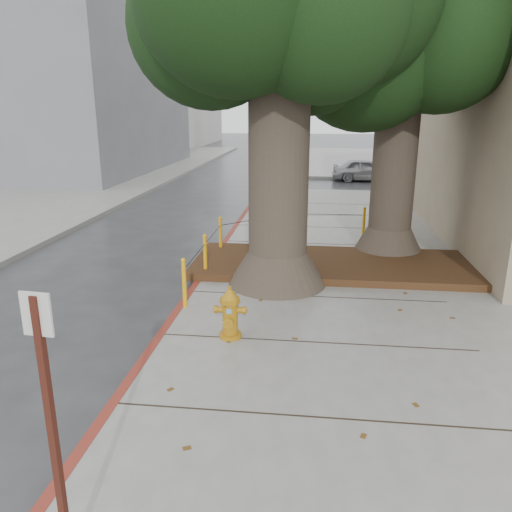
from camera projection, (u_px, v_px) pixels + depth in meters
The scene contains 13 objects.
ground at pixel (283, 349), 7.97m from camera, with size 140.00×140.00×0.00m, color #28282B.
sidewalk_far at pixel (394, 160), 35.82m from camera, with size 16.00×20.00×0.15m, color slate.
curb_red at pixel (196, 286), 10.55m from camera, with size 0.14×26.00×0.16m, color maroon.
planter_bed at pixel (333, 264), 11.51m from camera, with size 6.40×2.60×0.16m, color black.
building_far_grey at pixel (51, 67), 28.89m from camera, with size 12.00×16.00×12.00m, color slate.
building_far_white at pixel (146, 69), 50.58m from camera, with size 12.00×18.00×15.00m, color silver.
tree_near at pixel (299, 12), 9.11m from camera, with size 4.50×3.80×7.68m.
tree_far at pixel (418, 47), 11.30m from camera, with size 4.50×3.80×7.17m.
bollard_ring at pixel (259, 239), 12.04m from camera, with size 3.79×5.39×0.95m.
fire_hydrant at pixel (230, 313), 7.93m from camera, with size 0.45×0.40×0.86m.
signpost at pixel (51, 421), 3.68m from camera, with size 0.23×0.06×2.34m.
car_silver at pixel (366, 170), 26.07m from camera, with size 1.39×3.44×1.17m, color #A4A4A9.
car_dark at pixel (116, 166), 27.49m from camera, with size 1.75×4.30×1.25m, color black.
Camera 1 is at (0.43, -7.21, 3.70)m, focal length 35.00 mm.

